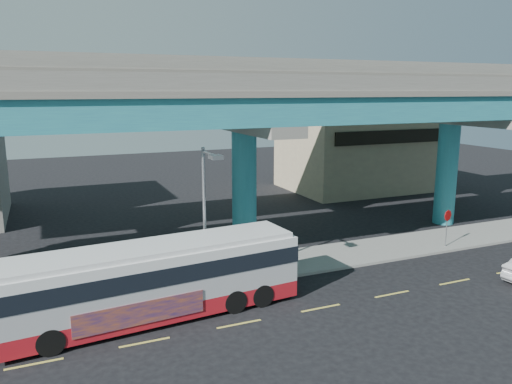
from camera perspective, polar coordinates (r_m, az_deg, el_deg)
name	(u,v)px	position (r m, az deg, el deg)	size (l,w,h in m)	color
ground	(317,306)	(23.77, 7.04, -12.75)	(120.00, 120.00, 0.00)	black
sidewalk	(268,266)	(28.26, 1.37, -8.46)	(70.00, 4.00, 0.15)	gray
lane_markings	(321,308)	(23.53, 7.42, -13.01)	(58.00, 0.12, 0.01)	#D8C64C
viaduct	(243,101)	(29.86, -1.47, 10.40)	(52.00, 12.40, 11.70)	#226980
building_beige	(359,153)	(51.15, 11.65, 4.34)	(14.00, 10.23, 7.00)	tan
transit_bus	(156,278)	(22.24, -11.36, -9.61)	(13.05, 3.89, 3.30)	#A5131C
parked_car	(26,288)	(25.78, -24.81, -9.90)	(3.92, 1.97, 1.28)	#29292E
street_lamp	(207,199)	(23.70, -5.57, -0.75)	(0.50, 2.31, 6.95)	gray
stop_sign	(447,220)	(33.17, 21.04, -3.06)	(0.69, 0.19, 2.34)	gray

